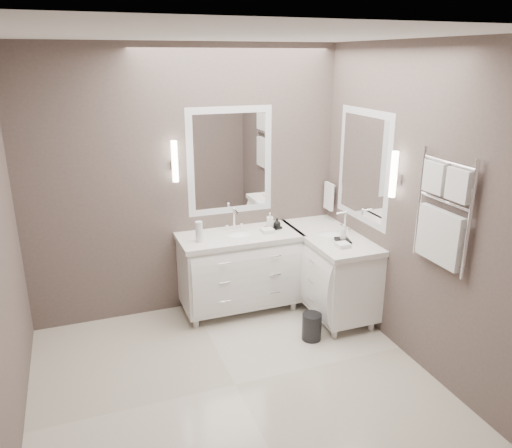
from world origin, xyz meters
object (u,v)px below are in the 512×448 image
object	(u,v)px
vanity_right	(329,267)
towel_ladder	(442,218)
waste_bin	(312,327)
vanity_back	(239,267)

from	to	relation	value
vanity_right	towel_ladder	size ratio (longest dim) A/B	1.38
towel_ladder	waste_bin	bearing A→B (deg)	128.39
vanity_back	towel_ladder	size ratio (longest dim) A/B	1.38
towel_ladder	waste_bin	world-z (taller)	towel_ladder
vanity_right	vanity_back	bearing A→B (deg)	159.62
vanity_back	waste_bin	distance (m)	0.99
vanity_back	towel_ladder	xyz separation A→B (m)	(1.10, -1.63, 0.91)
towel_ladder	waste_bin	size ratio (longest dim) A/B	3.46
towel_ladder	vanity_right	bearing A→B (deg)	99.84
vanity_back	waste_bin	bearing A→B (deg)	-60.77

